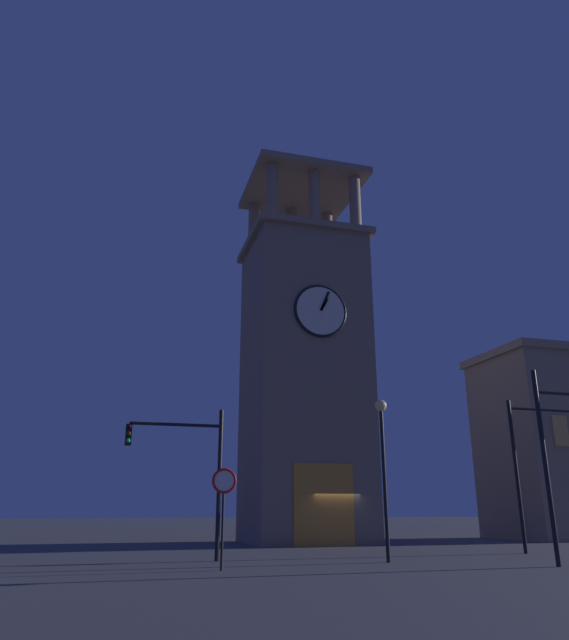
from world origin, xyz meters
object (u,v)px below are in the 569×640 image
(clocktower, at_px, (304,373))
(traffic_signal_far, at_px, (188,459))
(street_lamp, at_px, (383,448))
(traffic_signal_near, at_px, (567,438))
(no_horn_sign, at_px, (224,489))
(traffic_signal_mid, at_px, (539,448))

(clocktower, distance_m, traffic_signal_far, 14.06)
(traffic_signal_far, height_order, street_lamp, street_lamp)
(traffic_signal_near, relative_size, traffic_signal_far, 1.20)
(street_lamp, relative_size, no_horn_sign, 1.89)
(traffic_signal_far, bearing_deg, no_horn_sign, 102.16)
(traffic_signal_far, distance_m, no_horn_sign, 3.69)
(traffic_signal_far, bearing_deg, street_lamp, 162.35)
(clocktower, distance_m, traffic_signal_mid, 13.57)
(traffic_signal_far, height_order, no_horn_sign, traffic_signal_far)
(traffic_signal_near, relative_size, street_lamp, 1.14)
(no_horn_sign, bearing_deg, street_lamp, -168.20)
(traffic_signal_mid, bearing_deg, traffic_signal_far, 0.75)
(traffic_signal_near, relative_size, traffic_signal_mid, 1.00)
(no_horn_sign, bearing_deg, traffic_signal_near, 171.86)
(traffic_signal_near, xyz_separation_m, traffic_signal_mid, (-3.09, -5.29, 0.23))
(traffic_signal_mid, bearing_deg, street_lamp, 15.27)
(traffic_signal_far, xyz_separation_m, street_lamp, (-6.79, 2.16, 0.40))
(clocktower, bearing_deg, traffic_signal_mid, 127.81)
(traffic_signal_far, xyz_separation_m, no_horn_sign, (-0.74, 3.43, -1.15))
(clocktower, xyz_separation_m, no_horn_sign, (7.00, 13.56, -7.07))
(traffic_signal_near, distance_m, street_lamp, 6.29)
(street_lamp, bearing_deg, clocktower, -94.41)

